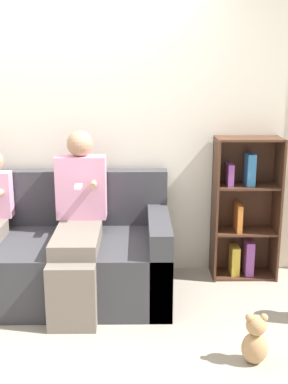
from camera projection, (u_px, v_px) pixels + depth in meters
The scene contains 6 objects.
ground_plane at pixel (42, 330), 3.30m from camera, with size 14.00×14.00×0.00m, color #9E9384.
back_wall at pixel (59, 126), 4.02m from camera, with size 10.00×0.06×2.55m.
couch at pixel (35, 258), 3.77m from camera, with size 2.10×0.94×0.92m.
adult_seated at pixel (78, 218), 3.61m from camera, with size 0.39×0.91×1.28m.
bookshelf at pixel (244, 213), 4.07m from camera, with size 0.54×0.29×1.20m.
teddy_bear at pixel (255, 340), 2.89m from camera, with size 0.16×0.13×0.33m.
Camera 1 is at (0.67, -2.97, 1.73)m, focal length 45.00 mm.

